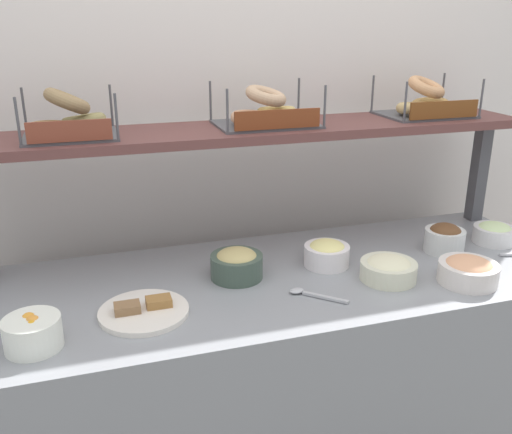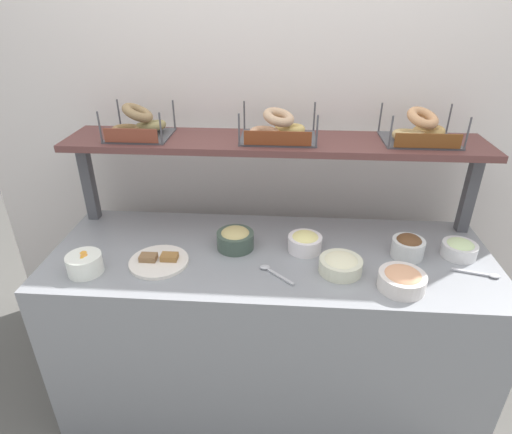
% 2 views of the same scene
% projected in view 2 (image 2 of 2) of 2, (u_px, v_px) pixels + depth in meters
% --- Properties ---
extents(ground_plane, '(8.00, 8.00, 0.00)m').
position_uv_depth(ground_plane, '(268.00, 387.00, 2.25)').
color(ground_plane, '#595651').
extents(back_wall, '(3.13, 0.06, 2.40)m').
position_uv_depth(back_wall, '(276.00, 138.00, 2.18)').
color(back_wall, silver).
rests_on(back_wall, ground_plane).
extents(deli_counter, '(1.93, 0.70, 0.85)m').
position_uv_depth(deli_counter, '(269.00, 327.00, 2.06)').
color(deli_counter, gray).
rests_on(deli_counter, ground_plane).
extents(shelf_riser_left, '(0.05, 0.05, 0.40)m').
position_uv_depth(shelf_riser_left, '(88.00, 181.00, 2.06)').
color(shelf_riser_left, '#4C4C51').
rests_on(shelf_riser_left, deli_counter).
extents(shelf_riser_right, '(0.05, 0.05, 0.40)m').
position_uv_depth(shelf_riser_right, '(470.00, 192.00, 1.94)').
color(shelf_riser_right, '#4C4C51').
rests_on(shelf_riser_right, deli_counter).
extents(upper_shelf, '(1.89, 0.32, 0.03)m').
position_uv_depth(upper_shelf, '(275.00, 143.00, 1.90)').
color(upper_shelf, brown).
rests_on(upper_shelf, shelf_riser_left).
extents(bowl_scallion_spread, '(0.15, 0.15, 0.08)m').
position_uv_depth(bowl_scallion_spread, '(459.00, 248.00, 1.82)').
color(bowl_scallion_spread, silver).
rests_on(bowl_scallion_spread, deli_counter).
extents(bowl_fruit_salad, '(0.14, 0.14, 0.09)m').
position_uv_depth(bowl_fruit_salad, '(85.00, 263.00, 1.71)').
color(bowl_fruit_salad, white).
rests_on(bowl_fruit_salad, deli_counter).
extents(bowl_potato_salad, '(0.18, 0.18, 0.07)m').
position_uv_depth(bowl_potato_salad, '(341.00, 264.00, 1.72)').
color(bowl_potato_salad, beige).
rests_on(bowl_potato_salad, deli_counter).
extents(bowl_lox_spread, '(0.18, 0.18, 0.08)m').
position_uv_depth(bowl_lox_spread, '(402.00, 279.00, 1.62)').
color(bowl_lox_spread, silver).
rests_on(bowl_lox_spread, deli_counter).
extents(bowl_hummus, '(0.16, 0.16, 0.10)m').
position_uv_depth(bowl_hummus, '(235.00, 238.00, 1.88)').
color(bowl_hummus, '#3F5145').
rests_on(bowl_hummus, deli_counter).
extents(bowl_egg_salad, '(0.15, 0.15, 0.09)m').
position_uv_depth(bowl_egg_salad, '(305.00, 242.00, 1.86)').
color(bowl_egg_salad, white).
rests_on(bowl_egg_salad, deli_counter).
extents(bowl_chocolate_spread, '(0.14, 0.14, 0.10)m').
position_uv_depth(bowl_chocolate_spread, '(408.00, 246.00, 1.81)').
color(bowl_chocolate_spread, silver).
rests_on(bowl_chocolate_spread, deli_counter).
extents(serving_plate_white, '(0.25, 0.25, 0.04)m').
position_uv_depth(serving_plate_white, '(159.00, 261.00, 1.78)').
color(serving_plate_white, white).
rests_on(serving_plate_white, deli_counter).
extents(serving_spoon_near_plate, '(0.14, 0.13, 0.01)m').
position_uv_depth(serving_spoon_near_plate, '(272.00, 271.00, 1.72)').
color(serving_spoon_near_plate, '#B7B7BC').
rests_on(serving_spoon_near_plate, deli_counter).
extents(serving_spoon_by_edge, '(0.18, 0.06, 0.01)m').
position_uv_depth(serving_spoon_by_edge, '(483.00, 274.00, 1.70)').
color(serving_spoon_by_edge, '#B7B7BC').
rests_on(serving_spoon_by_edge, deli_counter).
extents(bagel_basket_everything, '(0.28, 0.26, 0.16)m').
position_uv_depth(bagel_basket_everything, '(139.00, 126.00, 1.91)').
color(bagel_basket_everything, '#4C4C51').
rests_on(bagel_basket_everything, upper_shelf).
extents(bagel_basket_plain, '(0.34, 0.24, 0.14)m').
position_uv_depth(bagel_basket_plain, '(278.00, 129.00, 1.88)').
color(bagel_basket_plain, '#4C4C51').
rests_on(bagel_basket_plain, upper_shelf).
extents(bagel_basket_sesame, '(0.32, 0.24, 0.15)m').
position_uv_depth(bagel_basket_sesame, '(420.00, 131.00, 1.84)').
color(bagel_basket_sesame, '#4C4C51').
rests_on(bagel_basket_sesame, upper_shelf).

